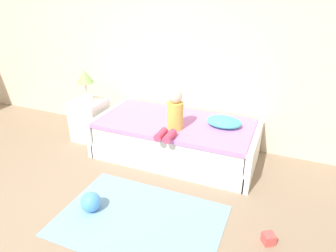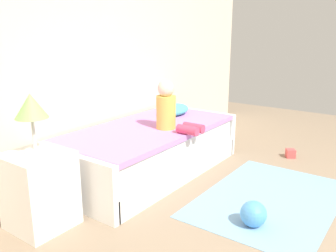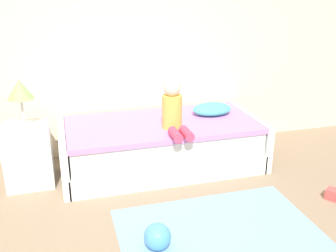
{
  "view_description": "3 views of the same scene",
  "coord_description": "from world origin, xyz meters",
  "px_view_note": "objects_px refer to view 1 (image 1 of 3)",
  "views": [
    {
      "loc": [
        1.88,
        -1.29,
        2.11
      ],
      "look_at": [
        0.62,
        1.75,
        0.55
      ],
      "focal_mm": 32.0,
      "sensor_mm": 36.0,
      "label": 1
    },
    {
      "loc": [
        -2.18,
        -0.27,
        1.49
      ],
      "look_at": [
        0.62,
        1.75,
        0.55
      ],
      "focal_mm": 38.04,
      "sensor_mm": 36.0,
      "label": 2
    },
    {
      "loc": [
        -0.36,
        -1.71,
        1.89
      ],
      "look_at": [
        0.62,
        1.75,
        0.55
      ],
      "focal_mm": 41.53,
      "sensor_mm": 36.0,
      "label": 3
    }
  ],
  "objects_px": {
    "bed": "(175,139)",
    "child_figure": "(173,114)",
    "toy_ball": "(91,202)",
    "pillow": "(224,122)",
    "table_lamp": "(85,78)",
    "toy_block": "(269,239)",
    "nightstand": "(90,120)"
  },
  "relations": [
    {
      "from": "nightstand",
      "to": "table_lamp",
      "type": "xyz_separation_m",
      "value": [
        -0.0,
        0.0,
        0.64
      ]
    },
    {
      "from": "child_figure",
      "to": "toy_ball",
      "type": "distance_m",
      "value": 1.36
    },
    {
      "from": "child_figure",
      "to": "toy_ball",
      "type": "bearing_deg",
      "value": -112.09
    },
    {
      "from": "pillow",
      "to": "toy_ball",
      "type": "distance_m",
      "value": 1.82
    },
    {
      "from": "bed",
      "to": "nightstand",
      "type": "bearing_deg",
      "value": -179.68
    },
    {
      "from": "table_lamp",
      "to": "toy_ball",
      "type": "height_order",
      "value": "table_lamp"
    },
    {
      "from": "pillow",
      "to": "toy_ball",
      "type": "bearing_deg",
      "value": -124.53
    },
    {
      "from": "bed",
      "to": "nightstand",
      "type": "xyz_separation_m",
      "value": [
        -1.35,
        -0.01,
        0.05
      ]
    },
    {
      "from": "nightstand",
      "to": "bed",
      "type": "bearing_deg",
      "value": 0.32
    },
    {
      "from": "bed",
      "to": "child_figure",
      "type": "height_order",
      "value": "child_figure"
    },
    {
      "from": "bed",
      "to": "table_lamp",
      "type": "bearing_deg",
      "value": -179.68
    },
    {
      "from": "bed",
      "to": "child_figure",
      "type": "xyz_separation_m",
      "value": [
        0.06,
        -0.23,
        0.46
      ]
    },
    {
      "from": "table_lamp",
      "to": "toy_ball",
      "type": "relative_size",
      "value": 2.17
    },
    {
      "from": "toy_block",
      "to": "bed",
      "type": "bearing_deg",
      "value": 140.31
    },
    {
      "from": "table_lamp",
      "to": "toy_block",
      "type": "height_order",
      "value": "table_lamp"
    },
    {
      "from": "table_lamp",
      "to": "pillow",
      "type": "xyz_separation_m",
      "value": [
        1.96,
        0.11,
        -0.37
      ]
    },
    {
      "from": "toy_ball",
      "to": "toy_block",
      "type": "relative_size",
      "value": 2.05
    },
    {
      "from": "child_figure",
      "to": "pillow",
      "type": "relative_size",
      "value": 1.16
    },
    {
      "from": "child_figure",
      "to": "toy_block",
      "type": "xyz_separation_m",
      "value": [
        1.27,
        -0.88,
        -0.65
      ]
    },
    {
      "from": "pillow",
      "to": "nightstand",
      "type": "bearing_deg",
      "value": -176.85
    },
    {
      "from": "bed",
      "to": "pillow",
      "type": "height_order",
      "value": "pillow"
    },
    {
      "from": "bed",
      "to": "child_figure",
      "type": "distance_m",
      "value": 0.52
    },
    {
      "from": "toy_block",
      "to": "toy_ball",
      "type": "bearing_deg",
      "value": -171.82
    },
    {
      "from": "bed",
      "to": "nightstand",
      "type": "height_order",
      "value": "nightstand"
    },
    {
      "from": "toy_block",
      "to": "pillow",
      "type": "bearing_deg",
      "value": 121.08
    },
    {
      "from": "bed",
      "to": "pillow",
      "type": "distance_m",
      "value": 0.69
    },
    {
      "from": "table_lamp",
      "to": "toy_ball",
      "type": "xyz_separation_m",
      "value": [
        0.96,
        -1.35,
        -0.83
      ]
    },
    {
      "from": "bed",
      "to": "toy_block",
      "type": "relative_size",
      "value": 20.91
    },
    {
      "from": "nightstand",
      "to": "child_figure",
      "type": "xyz_separation_m",
      "value": [
        1.41,
        -0.22,
        0.4
      ]
    },
    {
      "from": "toy_ball",
      "to": "pillow",
      "type": "bearing_deg",
      "value": 55.47
    },
    {
      "from": "table_lamp",
      "to": "pillow",
      "type": "height_order",
      "value": "table_lamp"
    },
    {
      "from": "child_figure",
      "to": "bed",
      "type": "bearing_deg",
      "value": 105.2
    }
  ]
}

